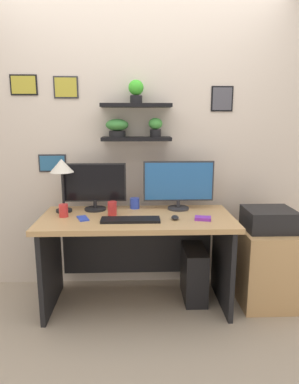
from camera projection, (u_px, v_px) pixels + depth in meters
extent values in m
plane|color=tan|center=(138.00, 303.00, 2.82)|extent=(8.00, 8.00, 0.00)
cube|color=beige|center=(136.00, 136.00, 2.97)|extent=(4.40, 0.04, 2.70)
cube|color=black|center=(136.00, 139.00, 2.85)|extent=(0.58, 0.20, 0.03)
cube|color=black|center=(136.00, 105.00, 2.79)|extent=(0.58, 0.20, 0.03)
cylinder|color=black|center=(117.00, 134.00, 2.84)|extent=(0.14, 0.14, 0.05)
ellipsoid|color=#3B873C|center=(117.00, 125.00, 2.82)|extent=(0.19, 0.19, 0.10)
cylinder|color=black|center=(155.00, 133.00, 2.85)|extent=(0.09, 0.09, 0.06)
ellipsoid|color=green|center=(155.00, 124.00, 2.83)|extent=(0.12, 0.12, 0.09)
cylinder|color=black|center=(136.00, 99.00, 2.79)|extent=(0.10, 0.10, 0.06)
ellipsoid|color=green|center=(136.00, 88.00, 2.77)|extent=(0.12, 0.12, 0.12)
cube|color=black|center=(222.00, 99.00, 2.90)|extent=(0.19, 0.02, 0.21)
cube|color=#4C4C56|center=(222.00, 99.00, 2.90)|extent=(0.16, 0.00, 0.19)
cube|color=black|center=(24.00, 85.00, 2.82)|extent=(0.22, 0.02, 0.17)
cube|color=gold|center=(24.00, 85.00, 2.81)|extent=(0.20, 0.00, 0.14)
cube|color=#2D2D33|center=(66.00, 87.00, 2.84)|extent=(0.20, 0.02, 0.18)
cube|color=gold|center=(66.00, 87.00, 2.83)|extent=(0.18, 0.00, 0.16)
cube|color=#2D2D33|center=(53.00, 163.00, 2.97)|extent=(0.24, 0.02, 0.15)
cube|color=teal|center=(52.00, 163.00, 2.96)|extent=(0.21, 0.00, 0.13)
cube|color=tan|center=(137.00, 219.00, 2.67)|extent=(1.51, 0.68, 0.04)
cube|color=black|center=(51.00, 265.00, 2.72)|extent=(0.04, 0.62, 0.71)
cube|color=black|center=(222.00, 262.00, 2.77)|extent=(0.04, 0.62, 0.71)
cube|color=black|center=(137.00, 246.00, 3.03)|extent=(1.31, 0.02, 0.50)
cylinder|color=black|center=(95.00, 209.00, 2.85)|extent=(0.18, 0.18, 0.02)
cylinder|color=black|center=(95.00, 204.00, 2.84)|extent=(0.03, 0.03, 0.07)
cube|color=black|center=(95.00, 182.00, 2.82)|extent=(0.52, 0.02, 0.32)
cube|color=black|center=(94.00, 183.00, 2.80)|extent=(0.49, 0.00, 0.29)
cylinder|color=#2D2D33|center=(178.00, 208.00, 2.88)|extent=(0.18, 0.18, 0.02)
cylinder|color=#2D2D33|center=(178.00, 203.00, 2.87)|extent=(0.03, 0.03, 0.07)
cube|color=#2D2D33|center=(179.00, 181.00, 2.84)|extent=(0.59, 0.02, 0.33)
cube|color=#2866B2|center=(179.00, 181.00, 2.83)|extent=(0.56, 0.00, 0.31)
cube|color=black|center=(130.00, 220.00, 2.54)|extent=(0.44, 0.14, 0.02)
ellipsoid|color=black|center=(175.00, 218.00, 2.58)|extent=(0.06, 0.09, 0.03)
cylinder|color=black|center=(64.00, 211.00, 2.80)|extent=(0.13, 0.13, 0.02)
cylinder|color=black|center=(63.00, 191.00, 2.76)|extent=(0.02, 0.02, 0.31)
cone|color=white|center=(62.00, 166.00, 2.72)|extent=(0.19, 0.19, 0.11)
cube|color=blue|center=(83.00, 218.00, 2.59)|extent=(0.11, 0.16, 0.01)
cylinder|color=blue|center=(135.00, 203.00, 2.89)|extent=(0.08, 0.08, 0.09)
cylinder|color=red|center=(64.00, 211.00, 2.64)|extent=(0.07, 0.07, 0.10)
cube|color=purple|center=(203.00, 218.00, 2.57)|extent=(0.13, 0.10, 0.02)
cylinder|color=red|center=(112.00, 208.00, 2.69)|extent=(0.07, 0.07, 0.11)
cube|color=tan|center=(265.00, 266.00, 2.80)|extent=(0.44, 0.50, 0.63)
cube|color=black|center=(269.00, 219.00, 2.72)|extent=(0.38, 0.34, 0.17)
cube|color=black|center=(194.00, 273.00, 2.87)|extent=(0.18, 0.40, 0.44)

